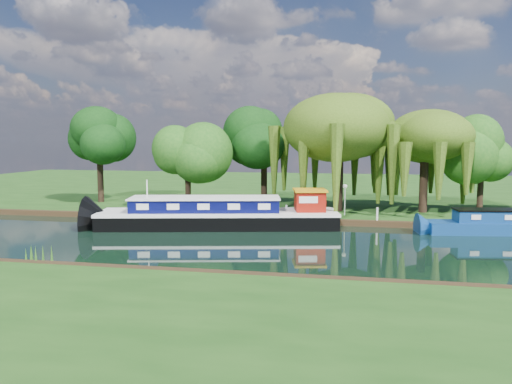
# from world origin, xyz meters

# --- Properties ---
(ground) EXTENTS (120.00, 120.00, 0.00)m
(ground) POSITION_xyz_m (0.00, 0.00, 0.00)
(ground) COLOR black
(far_bank) EXTENTS (120.00, 52.00, 0.45)m
(far_bank) POSITION_xyz_m (0.00, 34.00, 0.23)
(far_bank) COLOR #163B10
(far_bank) RESTS_ON ground
(dutch_barge) EXTENTS (18.31, 7.66, 3.77)m
(dutch_barge) POSITION_xyz_m (-8.65, 5.60, 0.93)
(dutch_barge) COLOR black
(dutch_barge) RESTS_ON ground
(red_dinghy) EXTENTS (2.68, 1.92, 0.56)m
(red_dinghy) POSITION_xyz_m (-12.18, 4.81, 0.00)
(red_dinghy) COLOR maroon
(red_dinghy) RESTS_ON ground
(willow_left) EXTENTS (8.02, 8.02, 9.61)m
(willow_left) POSITION_xyz_m (-0.06, 12.97, 7.43)
(willow_left) COLOR black
(willow_left) RESTS_ON far_bank
(willow_right) EXTENTS (6.44, 6.44, 7.85)m
(willow_right) POSITION_xyz_m (6.99, 13.51, 6.18)
(willow_right) COLOR black
(willow_right) RESTS_ON far_bank
(tree_far_left) EXTENTS (4.57, 4.57, 7.37)m
(tree_far_left) POSITION_xyz_m (-13.03, 10.98, 5.50)
(tree_far_left) COLOR black
(tree_far_left) RESTS_ON far_bank
(tree_far_back) EXTENTS (5.00, 5.00, 8.41)m
(tree_far_back) POSITION_xyz_m (-23.34, 14.67, 6.32)
(tree_far_back) COLOR black
(tree_far_back) RESTS_ON far_bank
(tree_far_mid) EXTENTS (5.16, 5.16, 8.45)m
(tree_far_mid) POSITION_xyz_m (-7.20, 16.12, 6.28)
(tree_far_mid) COLOR black
(tree_far_mid) RESTS_ON far_bank
(tree_far_right) EXTENTS (4.31, 4.31, 7.06)m
(tree_far_right) POSITION_xyz_m (11.69, 14.28, 5.32)
(tree_far_right) COLOR black
(tree_far_right) RESTS_ON far_bank
(lamppost) EXTENTS (0.36, 0.36, 2.56)m
(lamppost) POSITION_xyz_m (0.50, 10.50, 2.42)
(lamppost) COLOR silver
(lamppost) RESTS_ON far_bank
(mooring_posts) EXTENTS (19.16, 0.16, 1.00)m
(mooring_posts) POSITION_xyz_m (-0.50, 8.40, 0.95)
(mooring_posts) COLOR silver
(mooring_posts) RESTS_ON far_bank
(reeds_near) EXTENTS (33.70, 1.50, 1.10)m
(reeds_near) POSITION_xyz_m (6.87, -7.57, 0.55)
(reeds_near) COLOR #255115
(reeds_near) RESTS_ON ground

